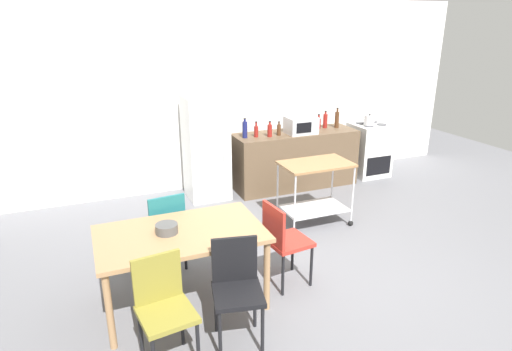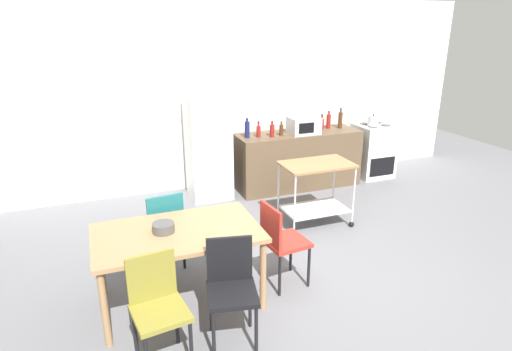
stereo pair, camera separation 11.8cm
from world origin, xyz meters
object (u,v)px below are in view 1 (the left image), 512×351
dining_table (181,240)px  stove_oven (369,150)px  bottle_sparkling_water (256,131)px  bottle_soy_sauce (325,121)px  refrigerator (206,148)px  bottle_hot_sauce (279,130)px  microwave (301,125)px  bottle_olive_oil (337,119)px  chair_teal (165,226)px  kitchen_cart (315,183)px  bottle_sesame_oil (319,123)px  bottle_wine (245,129)px  fruit_bowl (167,229)px  chair_black (237,285)px  kettle (369,120)px  bottle_vinegar (270,130)px  chair_red (283,239)px  chair_olive (164,305)px

dining_table → stove_oven: stove_oven is taller
bottle_sparkling_water → bottle_soy_sauce: bearing=5.8°
refrigerator → bottle_hot_sauce: 1.15m
microwave → bottle_olive_oil: (0.73, 0.13, 0.01)m
chair_teal → kitchen_cart: (2.03, 0.39, 0.05)m
bottle_sesame_oil → microwave: bearing=-157.1°
bottle_wine → bottle_olive_oil: size_ratio=0.91×
chair_teal → fruit_bowl: chair_teal is taller
chair_black → kettle: size_ratio=3.71×
dining_table → bottle_vinegar: bearing=50.5°
bottle_wine → bottle_sparkling_water: (0.18, -0.02, -0.04)m
chair_black → microwave: bearing=66.0°
bottle_wine → bottle_soy_sauce: bottle_wine is taller
chair_black → microwave: 3.72m
refrigerator → bottle_sesame_oil: refrigerator is taller
chair_red → bottle_soy_sauce: bearing=-44.5°
dining_table → bottle_vinegar: 3.04m
kettle → microwave: bearing=-179.4°
kettle → chair_teal: bearing=-155.9°
bottle_sparkling_water → kettle: 2.03m
bottle_wine → bottle_hot_sauce: 0.54m
bottle_wine → microwave: bearing=-4.8°
bottle_olive_oil → chair_black: bearing=-132.8°
chair_red → bottle_soy_sauce: bottle_soy_sauce is taller
dining_table → bottle_wine: (1.55, 2.41, 0.36)m
stove_oven → kettle: kettle is taller
kitchen_cart → microwave: (0.45, 1.28, 0.46)m
chair_teal → kettle: kettle is taller
stove_oven → bottle_sparkling_water: 2.21m
kitchen_cart → fruit_bowl: 2.37m
bottle_wine → fruit_bowl: (-1.67, -2.39, -0.24)m
dining_table → chair_teal: size_ratio=1.69×
kitchen_cart → bottle_wine: size_ratio=3.05×
bottle_olive_oil → microwave: bearing=-170.0°
kitchen_cart → microwave: microwave is taller
dining_table → fruit_bowl: size_ratio=7.47×
bottle_wine → kettle: bottle_wine is taller
refrigerator → microwave: refrigerator is taller
chair_red → fruit_bowl: chair_red is taller
bottle_soy_sauce → chair_teal: bearing=-148.5°
bottle_hot_sauce → fruit_bowl: 3.21m
chair_olive → refrigerator: size_ratio=0.57×
dining_table → chair_red: (1.00, -0.07, -0.15)m
stove_oven → kitchen_cart: 2.33m
bottle_hot_sauce → bottle_soy_sauce: size_ratio=0.77×
chair_olive → bottle_olive_oil: (3.49, 3.16, 0.52)m
chair_teal → kettle: size_ratio=3.71×
chair_black → bottle_sparkling_water: size_ratio=3.74×
chair_olive → stove_oven: size_ratio=0.97×
bottle_wine → bottle_hot_sauce: size_ratio=1.37×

